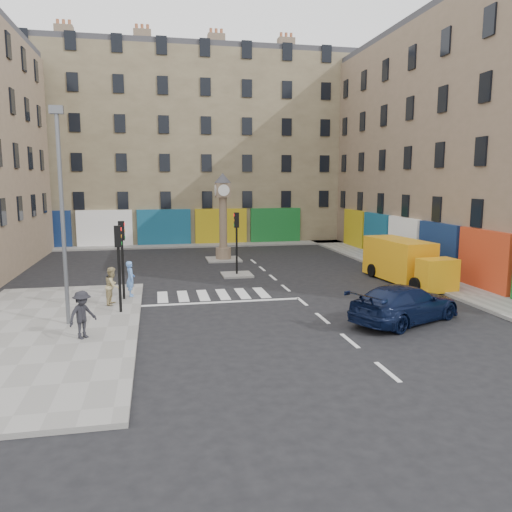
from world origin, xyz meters
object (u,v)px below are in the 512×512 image
object	(u,v)px
traffic_light_left_far	(122,247)
navy_sedan	(405,304)
pedestrian_tan	(112,286)
traffic_light_left_near	(118,255)
yellow_van	(405,262)
pedestrian_dark	(82,315)
traffic_light_island	(237,233)
clock_pillar	(223,211)
pedestrian_blue	(131,279)
lamp_post	(62,205)

from	to	relation	value
traffic_light_left_far	navy_sedan	world-z (taller)	traffic_light_left_far
pedestrian_tan	traffic_light_left_near	bearing A→B (deg)	-152.79
navy_sedan	yellow_van	bearing A→B (deg)	-53.41
traffic_light_left_far	traffic_light_left_near	bearing A→B (deg)	-90.00
navy_sedan	pedestrian_dark	bearing A→B (deg)	64.82
traffic_light_island	pedestrian_dark	xyz separation A→B (m)	(-7.37, -11.24, -1.58)
clock_pillar	pedestrian_blue	size ratio (longest dim) A/B	3.56
traffic_light_left_near	lamp_post	world-z (taller)	lamp_post
traffic_light_island	yellow_van	size ratio (longest dim) A/B	0.56
navy_sedan	traffic_light_island	bearing A→B (deg)	-1.00
pedestrian_tan	traffic_light_left_far	bearing A→B (deg)	-13.70
traffic_light_island	traffic_light_left_near	bearing A→B (deg)	-128.93
lamp_post	clock_pillar	distance (m)	17.31
pedestrian_dark	yellow_van	bearing A→B (deg)	-20.73
traffic_light_island	navy_sedan	bearing A→B (deg)	-65.36
navy_sedan	pedestrian_tan	size ratio (longest dim) A/B	3.10
clock_pillar	pedestrian_tan	distance (m)	14.29
traffic_light_left_near	traffic_light_island	size ratio (longest dim) A/B	1.00
traffic_light_island	yellow_van	distance (m)	9.85
traffic_light_left_far	traffic_light_island	xyz separation A→B (m)	(6.30, 5.40, -0.03)
traffic_light_left_far	yellow_van	size ratio (longest dim) A/B	0.56
traffic_light_left_near	navy_sedan	size ratio (longest dim) A/B	0.70
traffic_light_island	clock_pillar	bearing A→B (deg)	90.00
yellow_van	pedestrian_tan	distance (m)	15.95
pedestrian_dark	navy_sedan	bearing A→B (deg)	-44.87
clock_pillar	pedestrian_blue	distance (m)	12.64
traffic_light_left_far	yellow_van	distance (m)	15.46
traffic_light_left_near	pedestrian_blue	bearing A→B (deg)	84.21
traffic_light_left_far	pedestrian_dark	xyz separation A→B (m)	(-1.07, -5.84, -1.61)
traffic_light_left_near	navy_sedan	world-z (taller)	traffic_light_left_near
pedestrian_blue	pedestrian_dark	xyz separation A→B (m)	(-1.37, -6.40, 0.00)
navy_sedan	yellow_van	world-z (taller)	yellow_van
clock_pillar	pedestrian_tan	bearing A→B (deg)	-118.60
traffic_light_island	pedestrian_blue	xyz separation A→B (m)	(-6.00, -4.84, -1.58)
traffic_light_left_far	lamp_post	world-z (taller)	lamp_post
navy_sedan	yellow_van	distance (m)	8.37
pedestrian_tan	traffic_light_island	bearing A→B (deg)	-35.96
lamp_post	traffic_light_left_near	bearing A→B (deg)	36.38
traffic_light_island	pedestrian_tan	bearing A→B (deg)	-136.68
pedestrian_tan	pedestrian_dark	bearing A→B (deg)	-176.76
lamp_post	clock_pillar	world-z (taller)	lamp_post
traffic_light_left_far	lamp_post	xyz separation A→B (m)	(-1.90, -3.80, 2.17)
traffic_light_left_far	pedestrian_tan	bearing A→B (deg)	-114.42
yellow_van	pedestrian_dark	world-z (taller)	yellow_van
lamp_post	pedestrian_tan	xyz separation A→B (m)	(1.47, 2.85, -3.79)
pedestrian_blue	traffic_light_left_near	bearing A→B (deg)	168.48
pedestrian_tan	lamp_post	bearing A→B (deg)	163.45
clock_pillar	traffic_light_island	bearing A→B (deg)	-90.00
traffic_light_island	yellow_van	xyz separation A→B (m)	(9.01, -3.74, -1.42)
traffic_light_left_near	clock_pillar	xyz separation A→B (m)	(6.30, 13.80, 0.93)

